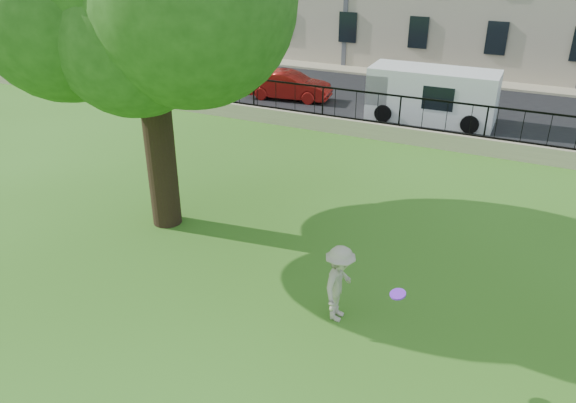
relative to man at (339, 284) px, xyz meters
The scene contains 9 objects.
ground 2.27m from the man, 142.61° to the right, with size 120.00×120.00×0.00m, color #376919.
retaining_wall 10.86m from the man, 98.94° to the left, with size 50.00×0.40×0.60m, color tan.
iron_railing 10.85m from the man, 98.94° to the left, with size 50.00×0.05×1.13m.
street 15.53m from the man, 96.24° to the left, with size 60.00×9.00×0.01m, color black.
sidewalk 20.69m from the man, 94.67° to the left, with size 60.00×1.40×0.12m, color tan.
man is the anchor object (origin of this frame).
frisbee 1.93m from the man, 36.93° to the right, with size 0.27×0.27×0.03m, color #7A27E1.
red_sedan 16.08m from the man, 118.62° to the left, with size 1.33×3.81×1.26m, color #AA1915.
white_van 13.78m from the man, 94.83° to the left, with size 5.00×1.95×2.10m, color white.
Camera 1 is at (4.68, -7.47, 7.15)m, focal length 35.00 mm.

